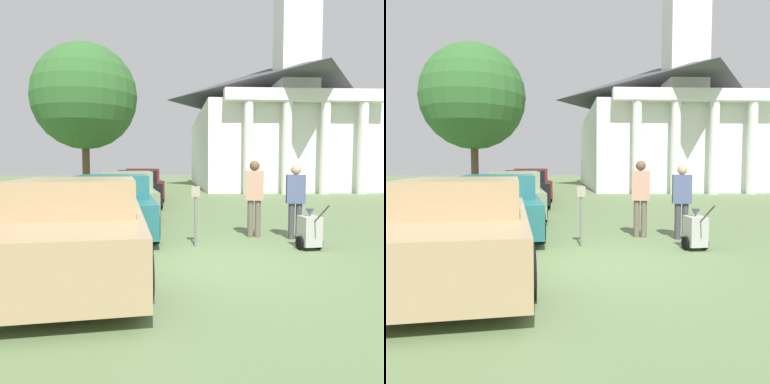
% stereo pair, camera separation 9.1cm
% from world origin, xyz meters
% --- Properties ---
extents(ground_plane, '(120.00, 120.00, 0.00)m').
position_xyz_m(ground_plane, '(0.00, 0.00, 0.00)').
color(ground_plane, '#607A4C').
extents(parked_car_tan, '(2.58, 5.45, 1.50)m').
position_xyz_m(parked_car_tan, '(-2.20, -0.33, 0.71)').
color(parked_car_tan, tan).
rests_on(parked_car_tan, ground_plane).
extents(parked_car_teal, '(2.52, 5.20, 1.47)m').
position_xyz_m(parked_car_teal, '(-2.20, 3.19, 0.69)').
color(parked_car_teal, '#23666B').
rests_on(parked_car_teal, ground_plane).
extents(parked_car_sage, '(2.38, 5.14, 1.52)m').
position_xyz_m(parked_car_sage, '(-2.20, 6.30, 0.70)').
color(parked_car_sage, gray).
rests_on(parked_car_sage, ground_plane).
extents(parked_car_black, '(2.38, 5.10, 1.51)m').
position_xyz_m(parked_car_black, '(-2.20, 9.86, 0.71)').
color(parked_car_black, black).
rests_on(parked_car_black, ground_plane).
extents(parked_car_maroon, '(2.42, 5.31, 1.56)m').
position_xyz_m(parked_car_maroon, '(-2.20, 12.83, 0.73)').
color(parked_car_maroon, maroon).
rests_on(parked_car_maroon, ground_plane).
extents(parking_meter, '(0.18, 0.09, 1.28)m').
position_xyz_m(parking_meter, '(-0.21, 1.31, 0.89)').
color(parking_meter, slate).
rests_on(parking_meter, ground_plane).
extents(person_worker, '(0.45, 0.29, 1.83)m').
position_xyz_m(person_worker, '(1.26, 2.29, 1.05)').
color(person_worker, '#665B4C').
rests_on(person_worker, ground_plane).
extents(person_supervisor, '(0.45, 0.29, 1.73)m').
position_xyz_m(person_supervisor, '(2.16, 1.99, 0.98)').
color(person_supervisor, '#3F3F47').
rests_on(person_supervisor, ground_plane).
extents(equipment_cart, '(0.49, 1.00, 1.00)m').
position_xyz_m(equipment_cart, '(2.09, 0.90, 0.39)').
color(equipment_cart, '#B2B2AD').
rests_on(equipment_cart, ground_plane).
extents(church, '(11.82, 18.66, 24.51)m').
position_xyz_m(church, '(7.34, 24.32, 5.30)').
color(church, white).
rests_on(church, ground_plane).
extents(shade_tree, '(6.17, 6.17, 8.85)m').
position_xyz_m(shade_tree, '(-5.76, 16.24, 5.75)').
color(shade_tree, brown).
rests_on(shade_tree, ground_plane).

